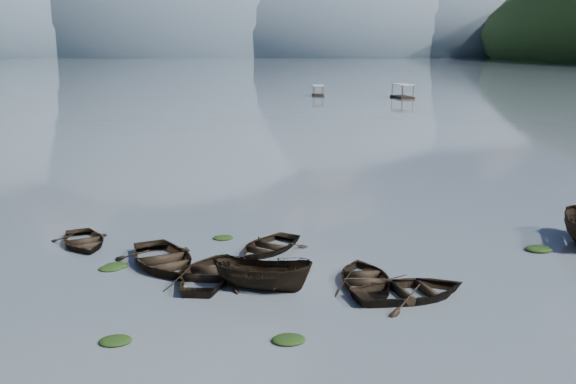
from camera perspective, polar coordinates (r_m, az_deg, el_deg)
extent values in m
plane|color=slate|center=(20.91, 3.87, -12.56)|extent=(2400.00, 2400.00, 0.00)
ellipsoid|color=#475666|center=(953.77, -22.64, 11.10)|extent=(520.00, 520.00, 280.00)
ellipsoid|color=#475666|center=(920.38, -10.33, 11.83)|extent=(520.00, 520.00, 340.00)
ellipsoid|color=#475666|center=(929.79, 2.34, 12.02)|extent=(520.00, 520.00, 260.00)
ellipsoid|color=#475666|center=(973.95, 13.09, 11.74)|extent=(520.00, 520.00, 220.00)
imported|color=black|center=(27.57, -11.06, -6.44)|extent=(4.86, 5.69, 1.00)
imported|color=black|center=(25.68, -7.13, -7.74)|extent=(3.73, 4.69, 0.87)
imported|color=black|center=(24.52, -2.28, -8.65)|extent=(4.17, 2.90, 1.51)
imported|color=black|center=(25.31, 6.87, -8.04)|extent=(3.11, 4.15, 0.82)
imported|color=black|center=(24.18, 10.81, -9.18)|extent=(4.84, 3.82, 0.91)
imported|color=black|center=(31.28, -17.71, -4.52)|extent=(3.84, 4.51, 0.79)
imported|color=black|center=(29.07, -1.79, -5.20)|extent=(4.58, 4.80, 0.81)
ellipsoid|color=black|center=(21.08, -15.08, -12.78)|extent=(1.02, 0.84, 0.22)
ellipsoid|color=black|center=(27.83, -15.04, -6.46)|extent=(1.01, 0.81, 0.22)
ellipsoid|color=black|center=(20.46, 0.06, -13.13)|extent=(1.07, 0.85, 0.23)
ellipsoid|color=black|center=(26.34, 1.00, -7.11)|extent=(0.93, 0.78, 0.21)
ellipsoid|color=black|center=(27.61, -15.53, -6.65)|extent=(0.94, 0.76, 0.20)
ellipsoid|color=black|center=(30.96, -5.79, -4.14)|extent=(0.98, 0.82, 0.20)
ellipsoid|color=black|center=(31.13, 21.38, -4.88)|extent=(1.21, 0.97, 0.26)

